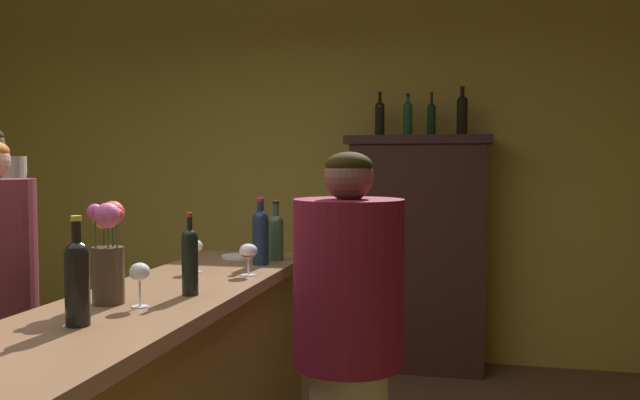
% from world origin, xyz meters
% --- Properties ---
extents(wall_back, '(5.75, 0.12, 2.90)m').
position_xyz_m(wall_back, '(0.00, 3.03, 1.45)').
color(wall_back, gold).
rests_on(wall_back, ground).
extents(display_cabinet, '(1.02, 0.41, 1.68)m').
position_xyz_m(display_cabinet, '(1.01, 2.74, 0.88)').
color(display_cabinet, '#40231E').
rests_on(display_cabinet, ground).
extents(wine_bottle_syrah, '(0.07, 0.07, 0.34)m').
position_xyz_m(wine_bottle_syrah, '(0.22, -0.31, 1.15)').
color(wine_bottle_syrah, black).
rests_on(wine_bottle_syrah, bar_counter).
extents(wine_bottle_riesling, '(0.06, 0.06, 0.31)m').
position_xyz_m(wine_bottle_riesling, '(0.36, 0.21, 1.14)').
color(wine_bottle_riesling, black).
rests_on(wine_bottle_riesling, bar_counter).
extents(wine_bottle_chardonnay, '(0.08, 0.08, 0.32)m').
position_xyz_m(wine_bottle_chardonnay, '(0.39, 0.98, 1.15)').
color(wine_bottle_chardonnay, '#17243B').
rests_on(wine_bottle_chardonnay, bar_counter).
extents(wine_bottle_malbec, '(0.08, 0.08, 0.30)m').
position_xyz_m(wine_bottle_malbec, '(0.42, 1.14, 1.13)').
color(wine_bottle_malbec, '#304C2D').
rests_on(wine_bottle_malbec, bar_counter).
extents(wine_glass_front, '(0.07, 0.07, 0.15)m').
position_xyz_m(wine_glass_front, '(0.28, -0.03, 1.12)').
color(wine_glass_front, white).
rests_on(wine_glass_front, bar_counter).
extents(wine_glass_mid, '(0.08, 0.08, 0.14)m').
position_xyz_m(wine_glass_mid, '(0.43, 0.67, 1.10)').
color(wine_glass_mid, white).
rests_on(wine_glass_mid, bar_counter).
extents(wine_glass_rear, '(0.07, 0.07, 0.15)m').
position_xyz_m(wine_glass_rear, '(0.17, 0.70, 1.11)').
color(wine_glass_rear, white).
rests_on(wine_glass_rear, bar_counter).
extents(flower_arrangement, '(0.13, 0.14, 0.36)m').
position_xyz_m(flower_arrangement, '(0.14, -0.00, 1.20)').
color(flower_arrangement, '#453223').
rests_on(flower_arrangement, bar_counter).
extents(cheese_plate, '(0.19, 0.19, 0.01)m').
position_xyz_m(cheese_plate, '(0.21, 1.20, 1.01)').
color(cheese_plate, white).
rests_on(cheese_plate, bar_counter).
extents(display_bottle_left, '(0.07, 0.07, 0.32)m').
position_xyz_m(display_bottle_left, '(0.73, 2.74, 1.82)').
color(display_bottle_left, black).
rests_on(display_bottle_left, display_cabinet).
extents(display_bottle_midleft, '(0.07, 0.07, 0.30)m').
position_xyz_m(display_bottle_midleft, '(0.93, 2.74, 1.82)').
color(display_bottle_midleft, '#255334').
rests_on(display_bottle_midleft, display_cabinet).
extents(display_bottle_center, '(0.06, 0.06, 0.31)m').
position_xyz_m(display_bottle_center, '(1.10, 2.74, 1.81)').
color(display_bottle_center, '#173419').
rests_on(display_bottle_center, display_cabinet).
extents(display_bottle_midright, '(0.08, 0.08, 0.34)m').
position_xyz_m(display_bottle_midright, '(1.31, 2.74, 1.84)').
color(display_bottle_midright, black).
rests_on(display_bottle_midright, display_cabinet).
extents(bartender, '(0.40, 0.40, 1.53)m').
position_xyz_m(bartender, '(0.96, 0.24, 0.83)').
color(bartender, '#B0B28B').
rests_on(bartender, ground).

